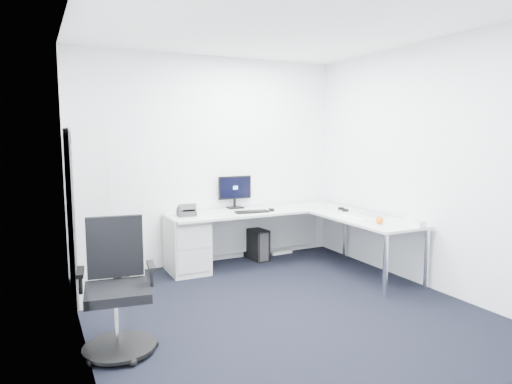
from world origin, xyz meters
name	(u,v)px	position (x,y,z in m)	size (l,w,h in m)	color
ground	(291,316)	(0.00, 0.00, 0.00)	(4.20, 4.20, 0.00)	black
ceiling	(294,18)	(0.00, 0.00, 2.70)	(4.20, 4.20, 0.00)	white
wall_back	(211,161)	(0.00, 2.10, 1.35)	(3.60, 0.02, 2.70)	white
wall_front	(508,206)	(0.00, -2.10, 1.35)	(3.60, 0.02, 2.70)	white
wall_left	(80,182)	(-1.80, 0.00, 1.35)	(0.02, 4.20, 2.70)	white
wall_right	(436,167)	(1.80, 0.00, 1.35)	(0.02, 4.20, 2.70)	white
l_desk	(272,242)	(0.55, 1.40, 0.35)	(2.43, 1.36, 0.71)	silver
drawer_pedestal	(187,244)	(-0.45, 1.76, 0.35)	(0.46, 0.57, 0.70)	silver
bookshelf	(87,213)	(-1.62, 1.45, 0.88)	(0.34, 0.88, 1.77)	#AFB1B1
task_chair	(117,288)	(-1.57, -0.04, 0.52)	(0.59, 0.59, 1.05)	black
black_pc_tower	(256,244)	(0.58, 1.92, 0.21)	(0.19, 0.43, 0.42)	black
beige_pc_tower	(131,263)	(-1.13, 1.81, 0.18)	(0.17, 0.39, 0.37)	beige
power_strip	(282,253)	(1.02, 1.99, 0.02)	(0.32, 0.06, 0.04)	white
monitor	(235,192)	(0.31, 2.02, 0.93)	(0.47, 0.15, 0.45)	black
black_keyboard	(252,212)	(0.37, 1.62, 0.72)	(0.43, 0.15, 0.02)	black
mouse	(271,210)	(0.65, 1.62, 0.73)	(0.06, 0.10, 0.03)	black
desk_phone	(186,210)	(-0.45, 1.76, 0.78)	(0.21, 0.21, 0.14)	#2C2C2E
laptop	(373,205)	(1.65, 0.82, 0.83)	(0.34, 0.33, 0.24)	silver
white_keyboard	(353,218)	(1.27, 0.72, 0.72)	(0.12, 0.42, 0.01)	white
headphones	(343,208)	(1.51, 1.23, 0.74)	(0.13, 0.20, 0.05)	black
orange_fruit	(380,220)	(1.32, 0.31, 0.75)	(0.09, 0.09, 0.09)	orange
tissue_box	(414,223)	(1.57, 0.05, 0.75)	(0.11, 0.21, 0.07)	white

